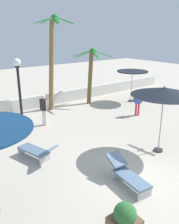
% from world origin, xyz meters
% --- Properties ---
extents(ground_plane, '(56.00, 56.00, 0.00)m').
position_xyz_m(ground_plane, '(0.00, 0.00, 0.00)').
color(ground_plane, beige).
extents(boundary_wall, '(25.20, 0.30, 0.82)m').
position_xyz_m(boundary_wall, '(0.00, 9.54, 0.41)').
color(boundary_wall, silver).
rests_on(boundary_wall, ground_plane).
extents(patio_umbrella_0, '(2.67, 2.67, 2.87)m').
position_xyz_m(patio_umbrella_0, '(1.67, 0.63, 2.63)').
color(patio_umbrella_0, '#333338').
rests_on(patio_umbrella_0, ground_plane).
extents(patio_umbrella_1, '(2.21, 2.21, 2.33)m').
position_xyz_m(patio_umbrella_1, '(6.47, 6.73, 2.11)').
color(patio_umbrella_1, '#333338').
rests_on(patio_umbrella_1, ground_plane).
extents(palm_tree_0, '(3.07, 2.73, 3.86)m').
position_xyz_m(palm_tree_0, '(3.92, 8.23, 2.52)').
color(palm_tree_0, brown).
rests_on(palm_tree_0, ground_plane).
extents(palm_tree_3, '(2.60, 2.59, 5.93)m').
position_xyz_m(palm_tree_3, '(1.14, 8.62, 3.70)').
color(palm_tree_3, brown).
rests_on(palm_tree_3, ground_plane).
extents(lamp_post_2, '(0.36, 0.36, 3.80)m').
position_xyz_m(lamp_post_2, '(-2.38, 5.51, 2.32)').
color(lamp_post_2, black).
rests_on(lamp_post_2, ground_plane).
extents(lounge_chair_1, '(1.02, 1.96, 0.84)m').
position_xyz_m(lounge_chair_1, '(-2.79, 3.13, 0.39)').
color(lounge_chair_1, '#B7B7BC').
rests_on(lounge_chair_1, ground_plane).
extents(lounge_chair_2, '(0.76, 1.89, 0.81)m').
position_xyz_m(lounge_chair_2, '(-1.15, -0.21, 0.41)').
color(lounge_chair_2, '#B7B7BC').
rests_on(lounge_chair_2, ground_plane).
extents(guest_0, '(0.40, 0.48, 1.52)m').
position_xyz_m(guest_0, '(4.49, 4.36, 0.91)').
color(guest_0, '#D8333F').
rests_on(guest_0, ground_plane).
extents(guest_3, '(0.31, 0.55, 1.72)m').
position_xyz_m(guest_3, '(-0.80, 6.37, 1.04)').
color(guest_3, silver).
rests_on(guest_3, ground_plane).
extents(planter, '(0.70, 0.70, 0.85)m').
position_xyz_m(planter, '(-2.66, -1.60, 0.38)').
color(planter, brown).
rests_on(planter, ground_plane).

